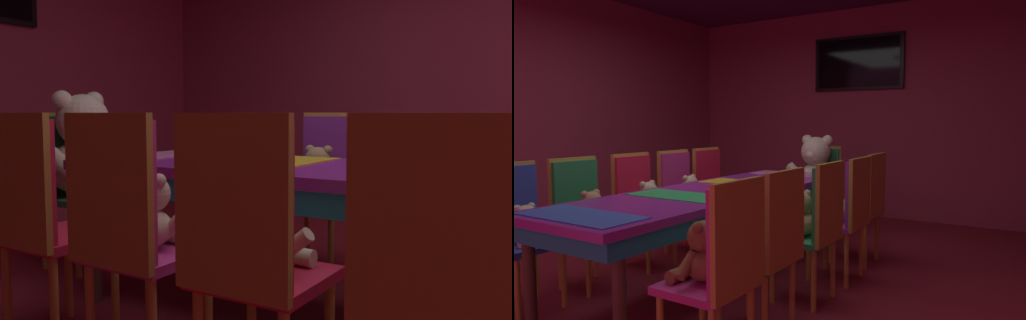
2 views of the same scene
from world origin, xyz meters
TOP-DOWN VIEW (x-y plane):
  - wall_right at (2.60, 0.00)m, footprint 0.12×6.40m
  - banquet_table at (0.00, -0.00)m, footprint 0.90×2.86m
  - chair_left_1 at (-0.88, -0.56)m, footprint 0.42×0.41m
  - teddy_left_1 at (-0.74, -0.56)m, footprint 0.23×0.30m
  - chair_left_2 at (-0.88, 0.02)m, footprint 0.42×0.41m
  - teddy_left_2 at (-0.73, 0.02)m, footprint 0.24×0.31m
  - chair_left_3 at (-0.87, 0.55)m, footprint 0.42×0.41m
  - teddy_left_3 at (-0.72, 0.55)m, footprint 0.24×0.31m
  - chair_left_4 at (-0.88, 1.07)m, footprint 0.42×0.41m
  - chair_right_2 at (0.87, 0.03)m, footprint 0.42×0.41m
  - teddy_right_2 at (0.72, 0.03)m, footprint 0.26×0.34m
  - chair_right_3 at (0.89, 0.56)m, footprint 0.42×0.41m
  - teddy_right_3 at (0.74, 0.56)m, footprint 0.27×0.34m
  - chair_right_4 at (0.85, 1.08)m, footprint 0.42×0.41m
  - teddy_right_4 at (0.71, 1.08)m, footprint 0.25×0.32m
  - throne_chair at (0.00, 1.97)m, footprint 0.41×0.42m
  - king_teddy_bear at (0.00, 1.80)m, footprint 0.70×0.54m

SIDE VIEW (x-z plane):
  - teddy_left_1 at x=-0.74m, z-range 0.44..0.72m
  - teddy_left_2 at x=-0.73m, z-range 0.44..0.73m
  - teddy_left_3 at x=-0.72m, z-range 0.44..0.73m
  - teddy_right_4 at x=0.71m, z-range 0.44..0.74m
  - teddy_right_2 at x=0.72m, z-range 0.44..0.76m
  - chair_left_1 at x=-0.88m, z-range 0.10..1.09m
  - chair_left_2 at x=-0.88m, z-range 0.10..1.09m
  - chair_left_3 at x=-0.87m, z-range 0.10..1.09m
  - chair_left_4 at x=-0.88m, z-range 0.10..1.09m
  - chair_right_2 at x=0.87m, z-range 0.10..1.09m
  - chair_right_3 at x=0.89m, z-range 0.10..1.09m
  - chair_right_4 at x=0.85m, z-range 0.10..1.09m
  - throne_chair at x=0.00m, z-range 0.10..1.09m
  - teddy_right_3 at x=0.74m, z-range 0.44..0.76m
  - banquet_table at x=0.00m, z-range 0.28..1.03m
  - king_teddy_bear at x=0.00m, z-range 0.41..1.07m
  - wall_right at x=2.60m, z-range 0.00..2.80m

